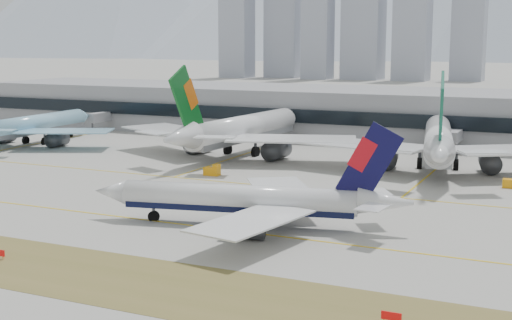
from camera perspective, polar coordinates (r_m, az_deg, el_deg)
The scene contains 9 objects.
ground at distance 122.50m, azimuth -4.63°, elevation -4.64°, with size 3000.00×3000.00×0.00m, color #A29E97.
taxiing_airliner at distance 115.65m, azimuth -0.48°, elevation -3.25°, with size 52.90×45.35×17.91m.
widebody_korean at distance 218.26m, azimuth -17.47°, elevation 2.60°, with size 56.98×55.74×20.32m.
widebody_eva at distance 187.30m, azimuth -1.36°, elevation 2.34°, with size 69.62×68.23×24.86m.
widebody_cathay at distance 171.72m, azimuth 14.40°, elevation 1.37°, with size 67.45×66.90×24.47m.
terminal at distance 227.04m, azimuth 9.73°, elevation 3.68°, with size 280.00×43.10×15.00m.
hold_sign_right at distance 78.85m, azimuth 10.78°, elevation -12.19°, with size 2.20×0.15×1.35m.
gse_b at distance 160.61m, azimuth -3.49°, elevation -0.87°, with size 3.55×2.00×2.60m.
city_skyline at distance 581.19m, azimuth 8.41°, elevation 11.31°, with size 342.00×49.80×140.00m.
Camera 1 is at (58.62, -103.38, 29.70)m, focal length 50.00 mm.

